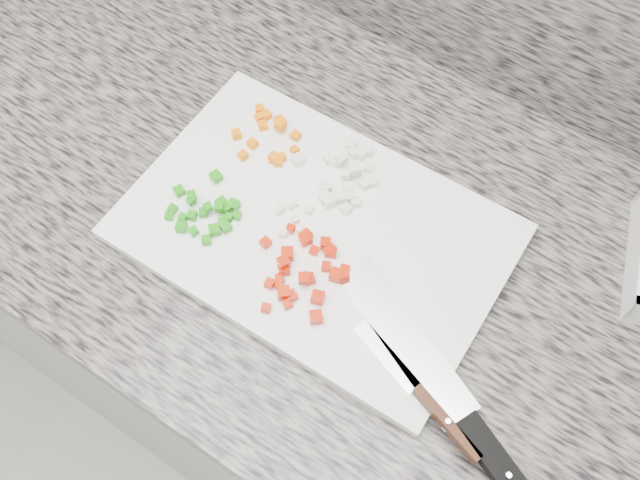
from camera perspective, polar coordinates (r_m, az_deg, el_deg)
The scene contains 10 objects.
cabinet at distance 1.34m, azimuth -1.95°, elevation -6.74°, with size 3.92×0.62×0.86m, color beige.
countertop at distance 0.94m, azimuth -2.77°, elevation 3.56°, with size 3.96×0.64×0.04m, color slate.
cutting_board at distance 0.88m, azimuth -0.37°, elevation 0.73°, with size 0.46×0.30×0.02m, color white.
carrot_pile at distance 0.94m, azimuth -4.13°, elevation 8.36°, with size 0.09×0.09×0.02m.
onion_pile at distance 0.90m, azimuth 1.92°, elevation 5.09°, with size 0.11×0.11×0.02m.
green_pepper_pile at distance 0.88m, azimuth -9.02°, elevation 2.32°, with size 0.10×0.10×0.02m.
red_pepper_pile at distance 0.83m, azimuth -1.14°, elevation -2.49°, with size 0.12×0.12×0.02m.
garlic_pile at distance 0.87m, azimuth -2.40°, elevation 1.82°, with size 0.05×0.06×0.01m.
chef_knife at distance 0.79m, azimuth 11.83°, elevation -14.36°, with size 0.34×0.18×0.02m.
paring_knife at distance 0.79m, azimuth 8.85°, elevation -12.97°, with size 0.19×0.08×0.02m.
Camera 1 is at (0.31, 1.05, 1.67)m, focal length 40.00 mm.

